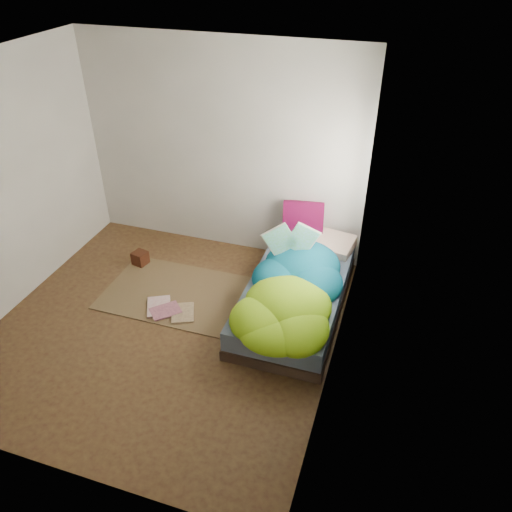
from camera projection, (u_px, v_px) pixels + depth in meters
The scene contains 12 objects.
ground at pixel (166, 327), 5.27m from camera, with size 3.50×3.50×0.00m, color #45261A.
room_walls at pixel (149, 188), 4.37m from camera, with size 3.54×3.54×2.62m.
bed at pixel (295, 296), 5.44m from camera, with size 1.00×2.00×0.34m.
duvet at pixel (291, 283), 5.07m from camera, with size 0.96×1.84×0.34m, color #075176, non-canonical shape.
rug at pixel (176, 293), 5.74m from camera, with size 1.60×1.10×0.01m, color brown.
pillow_floral at pixel (327, 243), 5.88m from camera, with size 0.60×0.38×0.14m, color white.
pillow_magenta at pixel (303, 221), 5.96m from camera, with size 0.48×0.15×0.48m, color #530527.
open_book at pixel (291, 232), 5.28m from camera, with size 0.50×0.11×0.30m, color green, non-canonical shape.
wooden_box at pixel (140, 258), 6.19m from camera, with size 0.16×0.16×0.16m, color #3D150E.
floor_book_a at pixel (147, 308), 5.49m from camera, with size 0.25×0.35×0.03m, color silver.
floor_book_b at pixel (162, 305), 5.53m from camera, with size 0.24×0.32×0.03m, color #C47184.
floor_book_c at pixel (172, 314), 5.41m from camera, with size 0.24×0.33×0.02m, color tan.
Camera 1 is at (2.13, -3.47, 3.57)m, focal length 35.00 mm.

